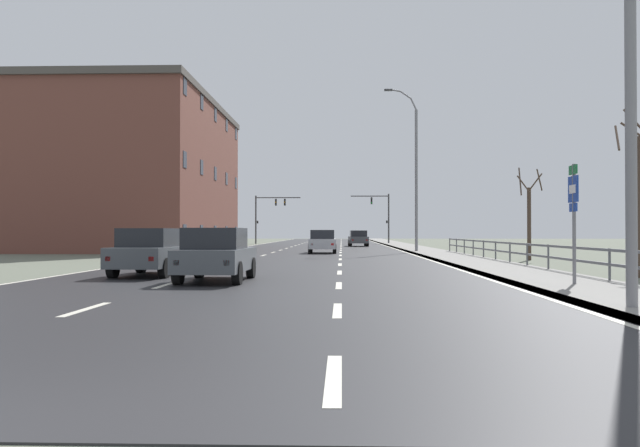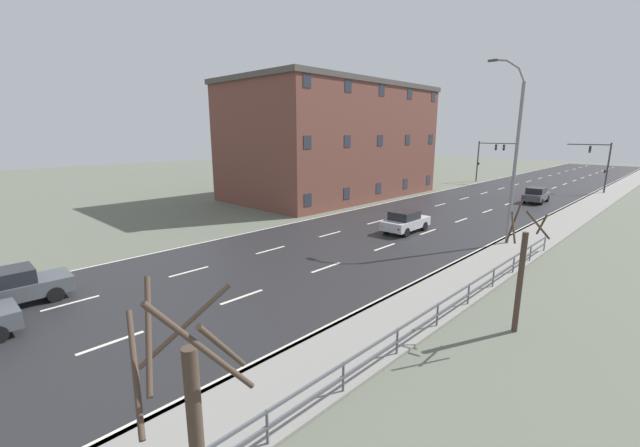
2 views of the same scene
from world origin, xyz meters
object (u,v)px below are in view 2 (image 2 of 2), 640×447
traffic_signal_right (601,160)px  car_mid_centre (12,287)px  brick_building (332,141)px  car_far_left (405,221)px  traffic_signal_left (488,154)px  car_distant (536,195)px  street_lamp_midground (514,156)px

traffic_signal_right → car_mid_centre: 55.51m
car_mid_centre → brick_building: (-10.64, 31.46, 5.29)m
traffic_signal_right → brick_building: 31.54m
brick_building → traffic_signal_right: bearing=46.6°
car_far_left → brick_building: brick_building is taller
traffic_signal_right → car_mid_centre: (-10.96, -54.33, -3.04)m
traffic_signal_left → car_distant: bearing=-51.9°
traffic_signal_right → car_far_left: size_ratio=1.42×
street_lamp_midground → car_distant: bearing=100.7°
brick_building → traffic_signal_left: bearing=71.7°
traffic_signal_right → brick_building: (-21.60, -22.87, 2.26)m
street_lamp_midground → car_far_left: size_ratio=2.77×
traffic_signal_right → car_distant: (-3.08, -12.21, -3.04)m
street_lamp_midground → car_mid_centre: street_lamp_midground is taller
car_far_left → brick_building: (-15.61, 9.33, 5.29)m
street_lamp_midground → brick_building: 23.25m
brick_building → car_far_left: bearing=-30.9°
traffic_signal_left → car_mid_centre: (2.66, -55.58, -3.21)m
street_lamp_midground → car_far_left: 8.17m
car_distant → brick_building: bearing=-152.9°
street_lamp_midground → car_far_left: street_lamp_midground is taller
traffic_signal_right → traffic_signal_left: 13.68m
street_lamp_midground → traffic_signal_right: size_ratio=1.95×
traffic_signal_left → brick_building: bearing=-108.3°
traffic_signal_right → car_mid_centre: size_ratio=1.42×
street_lamp_midground → brick_building: size_ratio=0.49×
traffic_signal_left → car_distant: (10.54, -13.45, -3.21)m
street_lamp_midground → car_mid_centre: 26.84m
street_lamp_midground → traffic_signal_left: 34.71m
street_lamp_midground → car_distant: street_lamp_midground is taller
traffic_signal_left → car_mid_centre: size_ratio=1.39×
car_distant → traffic_signal_right: bearing=73.0°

